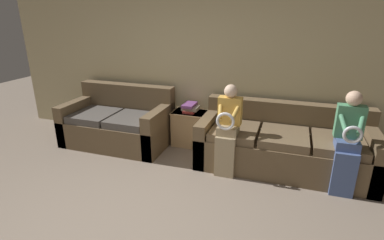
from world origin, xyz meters
name	(u,v)px	position (x,y,z in m)	size (l,w,h in m)	color
wall_back	(200,64)	(0.00, 2.64, 1.27)	(6.83, 0.06, 2.55)	#C6B789
couch_main	(283,146)	(1.37, 2.10, 0.31)	(2.27, 0.95, 0.84)	brown
couch_side	(119,124)	(-1.20, 2.10, 0.32)	(1.65, 0.93, 0.91)	brown
child_left_seated	(228,126)	(0.67, 1.71, 0.65)	(0.30, 0.37, 1.18)	tan
child_right_seated	(348,139)	(2.06, 1.71, 0.67)	(0.31, 0.38, 1.21)	#475B8E
side_shelf	(190,128)	(-0.07, 2.39, 0.29)	(0.55, 0.40, 0.56)	tan
book_stack	(190,108)	(-0.07, 2.39, 0.63)	(0.25, 0.31, 0.14)	#BC3833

